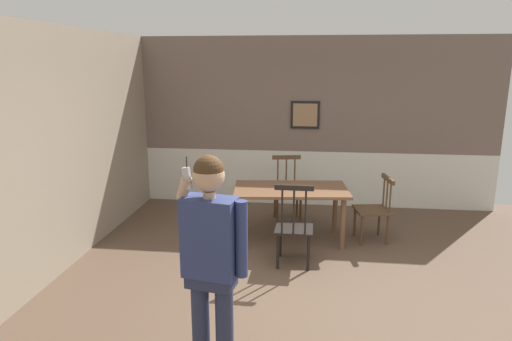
{
  "coord_description": "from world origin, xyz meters",
  "views": [
    {
      "loc": [
        -0.08,
        -4.29,
        2.44
      ],
      "look_at": [
        -0.55,
        -0.34,
        1.48
      ],
      "focal_mm": 31.72,
      "sensor_mm": 36.0,
      "label": 1
    }
  ],
  "objects": [
    {
      "name": "ground_plane",
      "position": [
        0.0,
        0.0,
        0.0
      ],
      "size": [
        7.48,
        7.48,
        0.0
      ],
      "primitive_type": "plane",
      "color": "brown"
    },
    {
      "name": "room_back_partition",
      "position": [
        -0.0,
        3.4,
        1.38
      ],
      "size": [
        6.02,
        0.17,
        2.86
      ],
      "color": "#756056",
      "rests_on": "ground_plane"
    },
    {
      "name": "room_left_partition",
      "position": [
        -3.01,
        -0.01,
        1.43
      ],
      "size": [
        0.13,
        6.8,
        2.86
      ],
      "color": "gray",
      "rests_on": "ground_plane"
    },
    {
      "name": "dining_table",
      "position": [
        -0.32,
        1.69,
        0.65
      ],
      "size": [
        1.62,
        1.0,
        0.75
      ],
      "rotation": [
        0.0,
        0.0,
        0.1
      ],
      "color": "brown",
      "rests_on": "ground_plane"
    },
    {
      "name": "chair_near_window",
      "position": [
        0.84,
        1.81,
        0.46
      ],
      "size": [
        0.51,
        0.51,
        0.91
      ],
      "rotation": [
        0.0,
        0.0,
        1.74
      ],
      "color": "#513823",
      "rests_on": "ground_plane"
    },
    {
      "name": "chair_by_doorway",
      "position": [
        -0.24,
        0.88,
        0.5
      ],
      "size": [
        0.46,
        0.46,
        1.06
      ],
      "rotation": [
        0.0,
        0.0,
        -0.01
      ],
      "color": "black",
      "rests_on": "ground_plane"
    },
    {
      "name": "chair_at_table_head",
      "position": [
        -0.4,
        2.5,
        0.47
      ],
      "size": [
        0.52,
        0.52,
        1.01
      ],
      "rotation": [
        0.0,
        0.0,
        3.32
      ],
      "color": "#513823",
      "rests_on": "ground_plane"
    },
    {
      "name": "person_figure",
      "position": [
        -0.78,
        -1.21,
        1.05
      ],
      "size": [
        0.56,
        0.29,
        1.79
      ],
      "rotation": [
        0.0,
        0.0,
        2.96
      ],
      "color": "#282E49",
      "rests_on": "ground_plane"
    }
  ]
}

